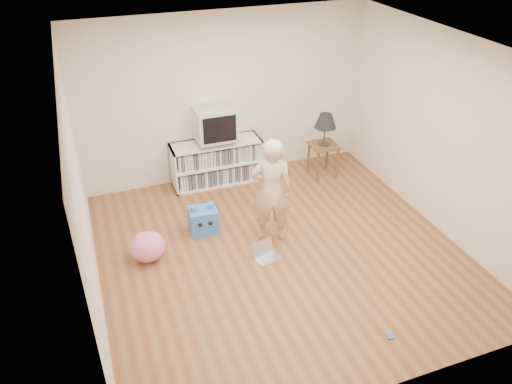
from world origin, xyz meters
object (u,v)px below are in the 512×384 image
at_px(plush_pink, 148,247).
at_px(person, 271,191).
at_px(media_unit, 216,162).
at_px(plush_blue, 203,220).
at_px(side_table, 323,152).
at_px(laptop, 265,253).
at_px(table_lamp, 326,122).
at_px(dvd_deck, 216,140).
at_px(crt_tv, 215,123).

bearing_deg(plush_pink, person, -4.06).
distance_m(media_unit, plush_blue, 1.38).
bearing_deg(plush_pink, plush_blue, 22.54).
xyz_separation_m(media_unit, plush_pink, (-1.36, -1.59, -0.16)).
bearing_deg(side_table, plush_blue, -158.76).
xyz_separation_m(media_unit, laptop, (0.03, -2.07, -0.29)).
distance_m(table_lamp, plush_blue, 2.51).
relative_size(media_unit, laptop, 3.79).
height_order(dvd_deck, side_table, dvd_deck).
distance_m(media_unit, dvd_deck, 0.39).
relative_size(laptop, plush_pink, 0.84).
distance_m(media_unit, crt_tv, 0.67).
distance_m(media_unit, person, 1.76).
relative_size(media_unit, dvd_deck, 3.11).
bearing_deg(media_unit, person, -81.74).
height_order(dvd_deck, table_lamp, table_lamp).
bearing_deg(plush_blue, crt_tv, 68.61).
bearing_deg(crt_tv, table_lamp, -12.37).
bearing_deg(dvd_deck, side_table, -12.48).
height_order(media_unit, plush_blue, media_unit).
bearing_deg(media_unit, crt_tv, -90.00).
bearing_deg(crt_tv, dvd_deck, 90.00).
bearing_deg(laptop, person, 42.39).
bearing_deg(table_lamp, crt_tv, 167.63).
height_order(media_unit, dvd_deck, dvd_deck).
relative_size(media_unit, person, 0.96).
relative_size(crt_tv, table_lamp, 1.17).
bearing_deg(table_lamp, plush_pink, -158.42).
height_order(side_table, plush_pink, side_table).
bearing_deg(person, plush_blue, -12.24).
relative_size(person, plush_blue, 3.40).
height_order(laptop, plush_pink, plush_pink).
bearing_deg(laptop, dvd_deck, 73.97).
xyz_separation_m(table_lamp, plush_blue, (-2.23, -0.87, -0.76)).
relative_size(media_unit, plush_blue, 3.26).
xyz_separation_m(laptop, plush_blue, (-0.58, 0.82, 0.12)).
xyz_separation_m(dvd_deck, person, (0.25, -1.69, -0.01)).
bearing_deg(media_unit, plush_pink, -130.68).
distance_m(dvd_deck, plush_pink, 2.15).
distance_m(table_lamp, laptop, 2.51).
bearing_deg(crt_tv, laptop, -89.22).
bearing_deg(table_lamp, side_table, 0.00).
bearing_deg(crt_tv, media_unit, 90.00).
height_order(crt_tv, laptop, crt_tv).
bearing_deg(table_lamp, laptop, -134.33).
bearing_deg(plush_pink, table_lamp, 21.58).
bearing_deg(table_lamp, dvd_deck, 167.52).
xyz_separation_m(person, laptop, (-0.22, -0.37, -0.67)).
distance_m(dvd_deck, crt_tv, 0.29).
xyz_separation_m(side_table, plush_pink, (-3.04, -1.20, -0.23)).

